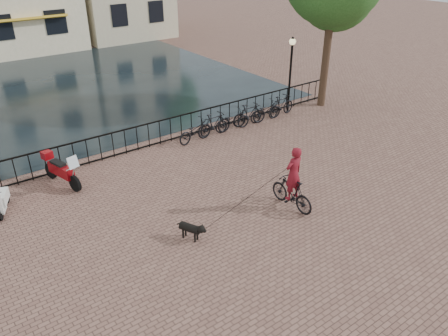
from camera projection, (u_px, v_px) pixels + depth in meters
ground at (290, 249)px, 11.77m from camera, size 100.00×100.00×0.00m
canal_water at (70, 89)px, 24.03m from camera, size 20.00×20.00×0.00m
railing at (149, 135)px, 17.20m from camera, size 20.00×0.05×1.02m
lamp_post at (291, 62)px, 19.81m from camera, size 0.30×0.30×3.45m
cyclist at (293, 182)px, 13.18m from camera, size 0.76×1.76×2.38m
dog at (190, 230)px, 12.05m from camera, size 0.62×0.90×0.58m
motorcycle at (61, 167)px, 14.53m from camera, size 0.90×1.90×1.32m
scooter at (0, 194)px, 13.14m from camera, size 0.82×1.31×1.17m
parked_bike_0 at (195, 131)px, 17.75m from camera, size 1.79×0.88×0.90m
parked_bike_1 at (214, 124)px, 18.22m from camera, size 1.67×0.51×1.00m
parked_bike_2 at (232, 120)px, 18.74m from camera, size 1.75×0.71×0.90m
parked_bike_3 at (249, 115)px, 19.22m from camera, size 1.71×0.69×1.00m
parked_bike_4 at (266, 111)px, 19.74m from camera, size 1.73×0.64×0.90m
parked_bike_5 at (281, 106)px, 20.22m from camera, size 1.70×0.63×1.00m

